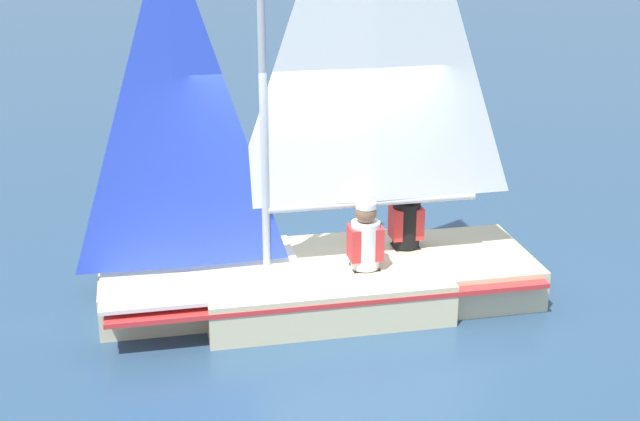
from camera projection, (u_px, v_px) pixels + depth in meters
name	position (u px, v px, depth m)	size (l,w,h in m)	color
ground_plane	(320.00, 302.00, 9.51)	(260.00, 260.00, 0.00)	#2D4C6B
sailboat_main	(323.00, 238.00, 9.26)	(2.27, 4.70, 5.58)	beige
sailor_helm	(365.00, 251.00, 9.20)	(0.34, 0.37, 1.16)	black
sailor_crew	(406.00, 232.00, 9.74)	(0.34, 0.37, 1.16)	black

